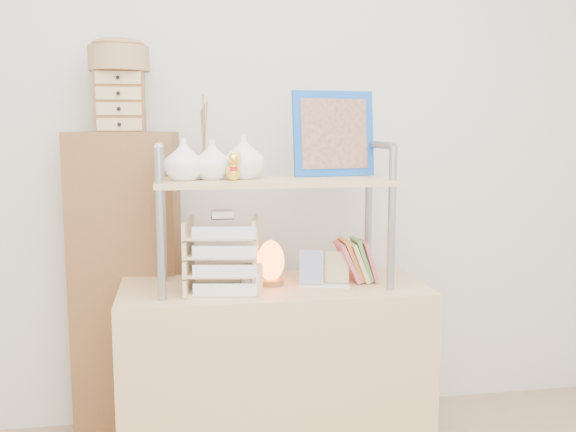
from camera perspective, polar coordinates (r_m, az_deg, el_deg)
The scene contains 9 objects.
desk at distance 2.67m, azimuth -1.25°, elevation -14.01°, with size 1.20×0.50×0.75m, color tan.
cabinet at distance 2.91m, azimuth -14.10°, elevation -6.16°, with size 0.45×0.24×1.35m, color brown.
hutch at distance 2.49m, azimuth -2.57°, elevation 3.74°, with size 0.90×0.34×0.77m.
letter_tray at distance 2.45m, azimuth -5.83°, elevation -3.83°, with size 0.29×0.28×0.31m.
salt_lamp at distance 2.54m, azimuth -1.55°, elevation -4.11°, with size 0.12×0.11×0.18m.
desk_clock at distance 2.41m, azimuth -3.26°, elevation -5.61°, with size 0.08×0.04×0.11m.
postcard_stand at distance 2.53m, azimuth 3.19°, elevation -5.32°, with size 0.21×0.10×0.14m.
drawer_chest at distance 2.80m, azimuth -14.69°, elevation 9.80°, with size 0.20×0.16×0.25m.
woven_basket at distance 2.82m, azimuth -14.81°, elevation 13.35°, with size 0.25×0.25×0.10m, color olive.
Camera 1 is at (-0.37, -1.25, 1.37)m, focal length 40.00 mm.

